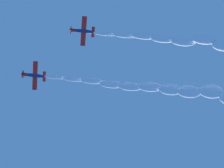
% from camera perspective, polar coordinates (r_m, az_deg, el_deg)
% --- Properties ---
extents(airplane_lead, '(6.31, 6.49, 2.39)m').
position_cam_1_polar(airplane_lead, '(94.92, -12.74, 1.38)').
color(airplane_lead, navy).
extents(airplane_left_wingman, '(6.29, 6.49, 2.30)m').
position_cam_1_polar(airplane_left_wingman, '(92.16, -4.92, 8.67)').
color(airplane_left_wingman, navy).
extents(smoke_trail_lead, '(39.72, 36.54, 9.72)m').
position_cam_1_polar(smoke_trail_lead, '(89.43, 10.79, -1.02)').
color(smoke_trail_lead, white).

